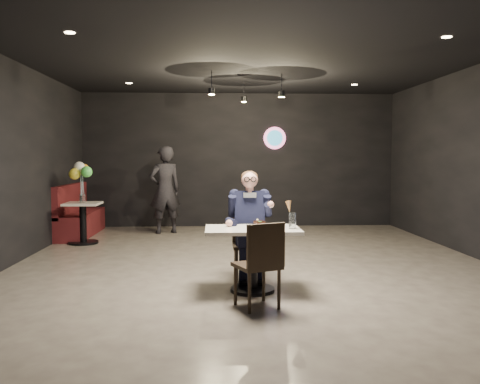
{
  "coord_description": "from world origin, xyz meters",
  "views": [
    {
      "loc": [
        -0.55,
        -6.99,
        1.58
      ],
      "look_at": [
        -0.23,
        -0.53,
        1.13
      ],
      "focal_mm": 38.0,
      "sensor_mm": 36.0,
      "label": 1
    }
  ],
  "objects": [
    {
      "name": "chair_near",
      "position": [
        -0.11,
        -1.76,
        0.46
      ],
      "size": [
        0.56,
        0.58,
        0.92
      ],
      "primitive_type": "cube",
      "rotation": [
        0.0,
        0.0,
        0.39
      ],
      "color": "black",
      "rests_on": "floor"
    },
    {
      "name": "main_table",
      "position": [
        -0.11,
        -1.13,
        0.38
      ],
      "size": [
        1.1,
        0.7,
        0.75
      ],
      "primitive_type": "cube",
      "color": "silver",
      "rests_on": "floor"
    },
    {
      "name": "mint_leaf",
      "position": [
        -0.04,
        -1.26,
        0.84
      ],
      "size": [
        0.06,
        0.04,
        0.01
      ],
      "primitive_type": "ellipsoid",
      "color": "#287C2B",
      "rests_on": "cake_slice"
    },
    {
      "name": "balloon_vase",
      "position": [
        -2.95,
        2.3,
        0.83
      ],
      "size": [
        0.1,
        0.1,
        0.15
      ],
      "primitive_type": "cylinder",
      "color": "silver",
      "rests_on": "side_table"
    },
    {
      "name": "pendant_lights",
      "position": [
        0.0,
        2.0,
        2.88
      ],
      "size": [
        1.4,
        1.2,
        0.36
      ],
      "primitive_type": "cube",
      "color": "black",
      "rests_on": "floor"
    },
    {
      "name": "wafer_cone",
      "position": [
        0.31,
        -1.18,
        1.0
      ],
      "size": [
        0.08,
        0.08,
        0.14
      ],
      "primitive_type": "cone",
      "rotation": [
        0.0,
        0.0,
        0.26
      ],
      "color": "#B77A4B",
      "rests_on": "sundae_glass"
    },
    {
      "name": "chair_far",
      "position": [
        -0.11,
        -0.58,
        0.46
      ],
      "size": [
        0.42,
        0.46,
        0.92
      ],
      "primitive_type": "cube",
      "color": "black",
      "rests_on": "floor"
    },
    {
      "name": "passerby",
      "position": [
        -1.58,
        3.49,
        0.9
      ],
      "size": [
        0.77,
        0.65,
        1.8
      ],
      "primitive_type": "imported",
      "rotation": [
        0.0,
        0.0,
        3.53
      ],
      "color": "black",
      "rests_on": "floor"
    },
    {
      "name": "side_table",
      "position": [
        -2.95,
        2.3,
        0.38
      ],
      "size": [
        0.61,
        0.61,
        0.76
      ],
      "primitive_type": "cube",
      "color": "silver",
      "rests_on": "floor"
    },
    {
      "name": "wall_sign",
      "position": [
        0.8,
        4.47,
        2.0
      ],
      "size": [
        0.5,
        0.06,
        0.5
      ],
      "primitive_type": null,
      "color": "pink",
      "rests_on": "floor"
    },
    {
      "name": "booth_bench",
      "position": [
        -3.25,
        3.3,
        0.52
      ],
      "size": [
        0.52,
        2.06,
        1.03
      ],
      "primitive_type": "cube",
      "color": "#450E18",
      "rests_on": "floor"
    },
    {
      "name": "cake_slice",
      "position": [
        -0.04,
        -1.22,
        0.8
      ],
      "size": [
        0.13,
        0.12,
        0.08
      ],
      "primitive_type": "cube",
      "rotation": [
        0.0,
        0.0,
        0.35
      ],
      "color": "black",
      "rests_on": "dessert_plate"
    },
    {
      "name": "seated_man",
      "position": [
        -0.11,
        -0.58,
        0.72
      ],
      "size": [
        0.6,
        0.8,
        1.44
      ],
      "primitive_type": "cube",
      "color": "black",
      "rests_on": "floor"
    },
    {
      "name": "dessert_plate",
      "position": [
        -0.05,
        -1.19,
        0.76
      ],
      "size": [
        0.2,
        0.2,
        0.01
      ],
      "primitive_type": "cylinder",
      "color": "white",
      "rests_on": "main_table"
    },
    {
      "name": "floor",
      "position": [
        0.0,
        0.0,
        0.0
      ],
      "size": [
        9.0,
        9.0,
        0.0
      ],
      "primitive_type": "plane",
      "color": "gray",
      "rests_on": "ground"
    },
    {
      "name": "balloon_bunch",
      "position": [
        -2.95,
        2.3,
        1.21
      ],
      "size": [
        0.37,
        0.37,
        0.61
      ],
      "primitive_type": "cube",
      "color": "yellow",
      "rests_on": "balloon_vase"
    },
    {
      "name": "sundae_glass",
      "position": [
        0.34,
        -1.2,
        0.84
      ],
      "size": [
        0.08,
        0.08,
        0.19
      ],
      "primitive_type": "cylinder",
      "color": "silver",
      "rests_on": "main_table"
    }
  ]
}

